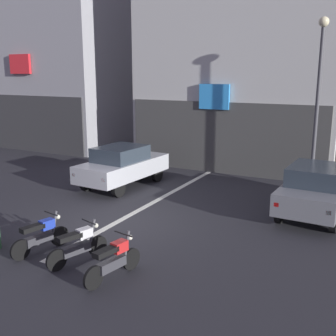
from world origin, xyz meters
TOP-DOWN VIEW (x-y plane):
  - ground_plane at (0.00, 0.00)m, footprint 120.00×120.00m
  - lane_centre_line at (0.00, 6.00)m, footprint 0.20×18.00m
  - building_corner_left at (-11.77, 12.13)m, footprint 9.40×9.47m
  - car_silver_crossing_near at (-2.15, 3.61)m, footprint 2.02×4.20m
  - car_grey_parked_kerbside at (5.22, 3.63)m, footprint 1.90×4.16m
  - car_red_down_street at (1.83, 12.47)m, footprint 2.02×4.20m
  - street_lamp at (4.68, 6.17)m, footprint 0.36×0.36m
  - motorcycle_blue_row_leftmost at (-0.44, -2.56)m, footprint 0.55×1.65m
  - motorcycle_white_row_left_mid at (0.77, -2.58)m, footprint 0.64×1.62m
  - motorcycle_red_row_centre at (1.99, -2.84)m, footprint 0.55×1.66m

SIDE VIEW (x-z plane):
  - ground_plane at x=0.00m, z-range 0.00..0.00m
  - lane_centre_line at x=0.00m, z-range 0.00..0.01m
  - motorcycle_blue_row_leftmost at x=-0.44m, z-range -0.03..0.95m
  - motorcycle_white_row_left_mid at x=0.77m, z-range -0.03..0.95m
  - motorcycle_red_row_centre at x=1.99m, z-range -0.03..0.95m
  - car_silver_crossing_near at x=-2.15m, z-range 0.07..1.71m
  - car_grey_parked_kerbside at x=5.22m, z-range 0.07..1.71m
  - car_red_down_street at x=1.83m, z-range 0.07..1.71m
  - street_lamp at x=4.68m, z-range 0.72..7.09m
  - building_corner_left at x=-11.77m, z-range -0.01..10.47m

